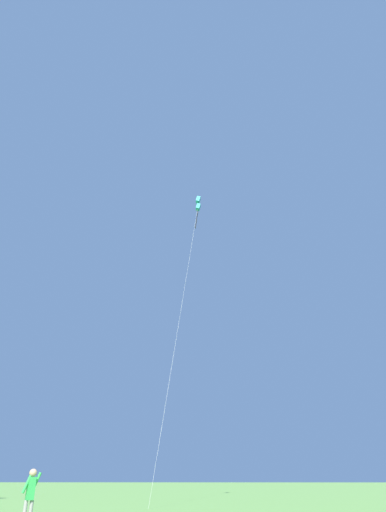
{
  "coord_description": "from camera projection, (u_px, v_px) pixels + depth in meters",
  "views": [
    {
      "loc": [
        -0.12,
        -2.5,
        1.53
      ],
      "look_at": [
        -1.1,
        20.3,
        12.9
      ],
      "focal_mm": 31.35,
      "sensor_mm": 36.0,
      "label": 1
    }
  ],
  "objects": [
    {
      "name": "kite_teal_box",
      "position": [
        198.0,
        206.0,
        41.9
      ],
      "size": [
        2.86,
        7.78,
        25.46
      ],
      "color": "teal",
      "rests_on": "ground_plane"
    },
    {
      "name": "person_foreground_watcher",
      "position": [
        30.0,
        493.0,
        14.5
      ],
      "size": [
        0.51,
        0.43,
        1.82
      ],
      "color": "gray",
      "rests_on": "ground_plane"
    }
  ]
}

